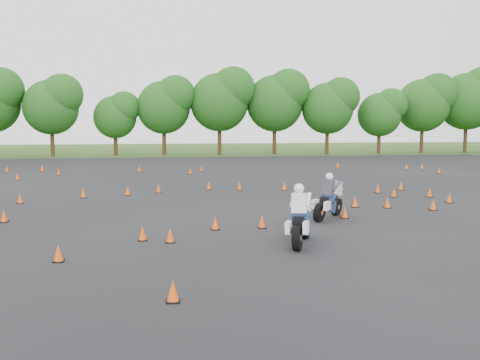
{
  "coord_description": "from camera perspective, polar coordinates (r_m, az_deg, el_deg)",
  "views": [
    {
      "loc": [
        -3.27,
        -19.57,
        3.87
      ],
      "look_at": [
        0.0,
        4.0,
        1.2
      ],
      "focal_mm": 40.0,
      "sensor_mm": 36.0,
      "label": 1
    }
  ],
  "objects": [
    {
      "name": "ground",
      "position": [
        20.22,
        1.56,
        -4.64
      ],
      "size": [
        140.0,
        140.0,
        0.0
      ],
      "primitive_type": "plane",
      "color": "#2D5119",
      "rests_on": "ground"
    },
    {
      "name": "asphalt_pad",
      "position": [
        26.07,
        -0.6,
        -2.13
      ],
      "size": [
        62.0,
        62.0,
        0.0
      ],
      "primitive_type": "plane",
      "color": "black",
      "rests_on": "ground"
    },
    {
      "name": "treeline",
      "position": [
        55.1,
        -2.34,
        7.22
      ],
      "size": [
        87.17,
        32.28,
        10.86
      ],
      "color": "#1D4E16",
      "rests_on": "ground"
    },
    {
      "name": "traffic_cones",
      "position": [
        26.06,
        -1.06,
        -1.63
      ],
      "size": [
        36.22,
        32.9,
        0.45
      ],
      "color": "#EC4E09",
      "rests_on": "asphalt_pad"
    },
    {
      "name": "rider_grey",
      "position": [
        21.28,
        9.35,
        -1.64
      ],
      "size": [
        2.1,
        2.28,
        1.83
      ],
      "primitive_type": null,
      "rotation": [
        0.0,
        0.0,
        0.86
      ],
      "color": "#38393E",
      "rests_on": "ground"
    },
    {
      "name": "rider_white",
      "position": [
        16.76,
        6.64,
        -3.6
      ],
      "size": [
        1.68,
        2.61,
        1.93
      ],
      "primitive_type": null,
      "rotation": [
        0.0,
        0.0,
        1.17
      ],
      "color": "white",
      "rests_on": "ground"
    }
  ]
}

